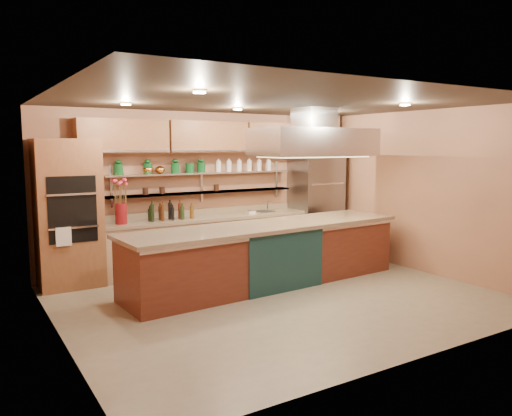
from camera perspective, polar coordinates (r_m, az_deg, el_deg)
floor at (r=7.38m, az=2.63°, el=-10.24°), size 6.00×5.00×0.02m
ceiling at (r=7.07m, az=2.76°, el=12.05°), size 6.00×5.00×0.02m
wall_back at (r=9.25m, az=-6.04°, el=2.17°), size 6.00×0.04×2.80m
wall_front at (r=5.23m, az=18.26°, el=-1.95°), size 6.00×0.04×2.80m
wall_left at (r=5.96m, az=-21.94°, el=-1.04°), size 0.04×5.00×2.80m
wall_right at (r=9.11m, az=18.51°, el=1.77°), size 0.04×5.00×2.80m
oven_stack at (r=8.21m, az=-20.64°, el=-0.63°), size 0.95×0.64×2.30m
refrigerator at (r=10.23m, az=6.85°, el=0.66°), size 0.95×0.72×2.10m
back_counter at (r=9.09m, az=-5.43°, el=-3.86°), size 3.84×0.64×0.93m
wall_shelf_lower at (r=9.12m, az=-5.96°, el=1.79°), size 3.60×0.26×0.03m
wall_shelf_upper at (r=9.09m, az=-5.99°, el=3.98°), size 3.60×0.26×0.03m
upper_cabinets at (r=9.06m, az=-5.62°, el=8.09°), size 4.60×0.36×0.55m
range_hood at (r=8.26m, az=6.62°, el=7.48°), size 2.00×1.00×0.45m
ceiling_downlights at (r=7.23m, az=1.85°, el=11.70°), size 4.00×2.80×0.02m
island at (r=7.93m, az=1.28°, el=-5.33°), size 4.69×1.29×0.97m
flower_vase at (r=8.38m, az=-15.16°, el=-0.63°), size 0.19×0.19×0.34m
oil_bottle_cluster at (r=8.66m, az=-9.64°, el=-0.46°), size 0.84×0.24×0.27m
kitchen_scale at (r=9.38m, az=-0.57°, el=-0.36°), size 0.16×0.13×0.08m
bar_faucet at (r=9.68m, az=1.31°, el=0.21°), size 0.03×0.03×0.20m
copper_kettle at (r=8.77m, az=-10.92°, el=4.32°), size 0.21×0.21×0.14m
green_canister at (r=8.98m, az=-7.58°, el=4.56°), size 0.19×0.19×0.17m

